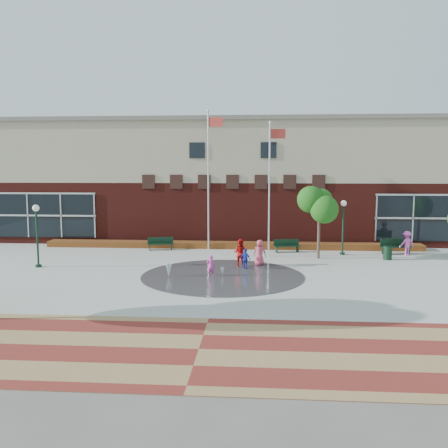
# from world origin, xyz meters

# --- Properties ---
(ground) EXTENTS (120.00, 120.00, 0.00)m
(ground) POSITION_xyz_m (0.00, 0.00, 0.00)
(ground) COLOR #666056
(ground) RESTS_ON ground
(plaza_concrete) EXTENTS (46.00, 18.00, 0.01)m
(plaza_concrete) POSITION_xyz_m (0.00, 4.00, 0.00)
(plaza_concrete) COLOR #A8A8A0
(plaza_concrete) RESTS_ON ground
(paver_band) EXTENTS (46.00, 6.00, 0.01)m
(paver_band) POSITION_xyz_m (0.00, -7.00, 0.00)
(paver_band) COLOR maroon
(paver_band) RESTS_ON ground
(splash_pad) EXTENTS (8.40, 8.40, 0.01)m
(splash_pad) POSITION_xyz_m (0.00, 3.00, 0.00)
(splash_pad) COLOR #383A3D
(splash_pad) RESTS_ON ground
(library_building) EXTENTS (44.40, 10.40, 9.20)m
(library_building) POSITION_xyz_m (0.00, 17.48, 4.64)
(library_building) COLOR #571913
(library_building) RESTS_ON ground
(flower_bed) EXTENTS (26.00, 1.20, 0.40)m
(flower_bed) POSITION_xyz_m (0.00, 11.60, 0.00)
(flower_bed) COLOR #A80D0F
(flower_bed) RESTS_ON ground
(flagpole_left) EXTENTS (1.09, 0.31, 9.41)m
(flagpole_left) POSITION_xyz_m (-1.50, 10.90, 5.24)
(flagpole_left) COLOR silver
(flagpole_left) RESTS_ON ground
(flagpole_right) EXTENTS (1.04, 0.17, 8.42)m
(flagpole_right) POSITION_xyz_m (2.54, 8.61, 4.71)
(flagpole_right) COLOR silver
(flagpole_right) RESTS_ON ground
(lamp_left) EXTENTS (0.37, 0.37, 3.54)m
(lamp_left) POSITION_xyz_m (-10.51, 4.45, 2.20)
(lamp_left) COLOR black
(lamp_left) RESTS_ON ground
(lamp_right) EXTENTS (0.37, 0.37, 3.52)m
(lamp_right) POSITION_xyz_m (7.24, 9.59, 2.19)
(lamp_right) COLOR black
(lamp_right) RESTS_ON ground
(bench_left) EXTENTS (1.80, 0.85, 0.87)m
(bench_left) POSITION_xyz_m (-4.79, 10.50, 0.28)
(bench_left) COLOR black
(bench_left) RESTS_ON ground
(bench_mid) EXTENTS (1.77, 0.81, 0.86)m
(bench_mid) POSITION_xyz_m (3.74, 10.24, 0.28)
(bench_mid) COLOR black
(bench_mid) RESTS_ON ground
(bench_right) EXTENTS (2.06, 1.01, 1.00)m
(bench_right) POSITION_xyz_m (10.74, 10.07, 0.32)
(bench_right) COLOR black
(bench_right) RESTS_ON ground
(trash_can) EXTENTS (0.55, 0.55, 0.90)m
(trash_can) POSITION_xyz_m (9.69, 8.07, 0.46)
(trash_can) COLOR black
(trash_can) RESTS_ON ground
(tree_mid) EXTENTS (2.54, 2.54, 4.28)m
(tree_mid) POSITION_xyz_m (5.54, 8.19, 3.12)
(tree_mid) COLOR #413025
(tree_mid) RESTS_ON ground
(water_jet_a) EXTENTS (0.36, 0.36, 0.70)m
(water_jet_a) POSITION_xyz_m (-2.75, 2.60, 0.00)
(water_jet_a) COLOR white
(water_jet_a) RESTS_ON ground
(water_jet_b) EXTENTS (0.20, 0.20, 0.44)m
(water_jet_b) POSITION_xyz_m (-0.00, 2.96, 0.00)
(water_jet_b) COLOR white
(water_jet_b) RESTS_ON ground
(child_splash) EXTENTS (0.44, 0.31, 1.11)m
(child_splash) POSITION_xyz_m (-0.61, 2.95, 0.56)
(child_splash) COLOR #EE43AB
(child_splash) RESTS_ON ground
(adult_red) EXTENTS (0.93, 0.82, 1.60)m
(adult_red) POSITION_xyz_m (0.81, 5.40, 0.80)
(adult_red) COLOR red
(adult_red) RESTS_ON ground
(adult_pink) EXTENTS (0.82, 0.62, 1.49)m
(adult_pink) POSITION_xyz_m (1.92, 5.82, 0.75)
(adult_pink) COLOR #C3415B
(adult_pink) RESTS_ON ground
(child_blue) EXTENTS (0.71, 0.64, 1.16)m
(child_blue) POSITION_xyz_m (1.14, 4.72, 0.58)
(child_blue) COLOR #1F38B9
(child_blue) RESTS_ON ground
(person_bench) EXTENTS (1.15, 0.88, 1.57)m
(person_bench) POSITION_xyz_m (11.30, 9.67, 0.79)
(person_bench) COLOR #EA59C6
(person_bench) RESTS_ON ground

